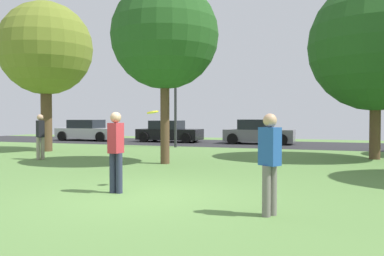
{
  "coord_description": "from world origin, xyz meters",
  "views": [
    {
      "loc": [
        3.64,
        -7.47,
        1.65
      ],
      "look_at": [
        0.0,
        3.14,
        1.31
      ],
      "focal_mm": 37.47,
      "sensor_mm": 36.0,
      "label": 1
    }
  ],
  "objects_px": {
    "parked_car_silver": "(88,131)",
    "oak_tree_left": "(46,49)",
    "person_catcher": "(270,159)",
    "person_bystander": "(116,148)",
    "frisbee_disc": "(153,112)",
    "parked_car_grey": "(258,133)",
    "street_lamp_post": "(175,105)",
    "parked_car_black": "(169,132)",
    "person_thrower": "(40,135)",
    "maple_tree_far": "(376,45)",
    "maple_tree_near": "(165,36)"
  },
  "relations": [
    {
      "from": "oak_tree_left",
      "to": "person_thrower",
      "type": "xyz_separation_m",
      "value": [
        2.22,
        -3.11,
        -3.82
      ]
    },
    {
      "from": "parked_car_silver",
      "to": "maple_tree_near",
      "type": "bearing_deg",
      "value": -46.33
    },
    {
      "from": "person_bystander",
      "to": "frisbee_disc",
      "type": "relative_size",
      "value": 5.57
    },
    {
      "from": "person_thrower",
      "to": "person_catcher",
      "type": "relative_size",
      "value": 1.01
    },
    {
      "from": "maple_tree_near",
      "to": "person_bystander",
      "type": "xyz_separation_m",
      "value": [
        1.06,
        -5.24,
        -3.45
      ]
    },
    {
      "from": "person_bystander",
      "to": "parked_car_black",
      "type": "xyz_separation_m",
      "value": [
        -5.36,
        16.14,
        -0.34
      ]
    },
    {
      "from": "person_catcher",
      "to": "street_lamp_post",
      "type": "height_order",
      "value": "street_lamp_post"
    },
    {
      "from": "person_catcher",
      "to": "frisbee_disc",
      "type": "height_order",
      "value": "frisbee_disc"
    },
    {
      "from": "person_catcher",
      "to": "maple_tree_far",
      "type": "bearing_deg",
      "value": -72.71
    },
    {
      "from": "maple_tree_far",
      "to": "person_thrower",
      "type": "xyz_separation_m",
      "value": [
        -12.0,
        -4.28,
        -3.41
      ]
    },
    {
      "from": "parked_car_black",
      "to": "frisbee_disc",
      "type": "bearing_deg",
      "value": -69.11
    },
    {
      "from": "parked_car_black",
      "to": "parked_car_grey",
      "type": "height_order",
      "value": "parked_car_grey"
    },
    {
      "from": "parked_car_grey",
      "to": "person_catcher",
      "type": "bearing_deg",
      "value": -79.92
    },
    {
      "from": "maple_tree_near",
      "to": "person_bystander",
      "type": "height_order",
      "value": "maple_tree_near"
    },
    {
      "from": "maple_tree_near",
      "to": "person_catcher",
      "type": "xyz_separation_m",
      "value": [
        4.45,
        -6.15,
        -3.48
      ]
    },
    {
      "from": "parked_car_grey",
      "to": "street_lamp_post",
      "type": "distance_m",
      "value": 5.7
    },
    {
      "from": "street_lamp_post",
      "to": "person_bystander",
      "type": "bearing_deg",
      "value": -74.54
    },
    {
      "from": "parked_car_silver",
      "to": "oak_tree_left",
      "type": "bearing_deg",
      "value": -69.84
    },
    {
      "from": "maple_tree_far",
      "to": "parked_car_black",
      "type": "distance_m",
      "value": 13.82
    },
    {
      "from": "parked_car_black",
      "to": "parked_car_grey",
      "type": "xyz_separation_m",
      "value": [
        5.72,
        0.0,
        0.03
      ]
    },
    {
      "from": "maple_tree_far",
      "to": "parked_car_grey",
      "type": "height_order",
      "value": "maple_tree_far"
    },
    {
      "from": "oak_tree_left",
      "to": "person_bystander",
      "type": "bearing_deg",
      "value": -44.12
    },
    {
      "from": "person_thrower",
      "to": "frisbee_disc",
      "type": "relative_size",
      "value": 5.5
    },
    {
      "from": "person_catcher",
      "to": "street_lamp_post",
      "type": "distance_m",
      "value": 14.74
    },
    {
      "from": "person_thrower",
      "to": "oak_tree_left",
      "type": "bearing_deg",
      "value": 157.2
    },
    {
      "from": "frisbee_disc",
      "to": "person_catcher",
      "type": "bearing_deg",
      "value": -31.65
    },
    {
      "from": "oak_tree_left",
      "to": "parked_car_black",
      "type": "xyz_separation_m",
      "value": [
        2.88,
        8.15,
        -4.15
      ]
    },
    {
      "from": "parked_car_grey",
      "to": "parked_car_silver",
      "type": "bearing_deg",
      "value": -177.96
    },
    {
      "from": "person_catcher",
      "to": "frisbee_disc",
      "type": "distance_m",
      "value": 3.54
    },
    {
      "from": "person_thrower",
      "to": "person_bystander",
      "type": "relative_size",
      "value": 0.99
    },
    {
      "from": "oak_tree_left",
      "to": "maple_tree_far",
      "type": "xyz_separation_m",
      "value": [
        14.21,
        1.18,
        -0.42
      ]
    },
    {
      "from": "person_bystander",
      "to": "parked_car_grey",
      "type": "bearing_deg",
      "value": 1.15
    },
    {
      "from": "parked_car_grey",
      "to": "street_lamp_post",
      "type": "xyz_separation_m",
      "value": [
        -3.71,
        -4.02,
        1.59
      ]
    },
    {
      "from": "oak_tree_left",
      "to": "parked_car_silver",
      "type": "relative_size",
      "value": 1.67
    },
    {
      "from": "person_thrower",
      "to": "parked_car_black",
      "type": "xyz_separation_m",
      "value": [
        0.66,
        11.26,
        -0.33
      ]
    },
    {
      "from": "person_catcher",
      "to": "person_bystander",
      "type": "relative_size",
      "value": 0.97
    },
    {
      "from": "maple_tree_far",
      "to": "person_bystander",
      "type": "distance_m",
      "value": 11.46
    },
    {
      "from": "oak_tree_left",
      "to": "maple_tree_near",
      "type": "bearing_deg",
      "value": -21.0
    },
    {
      "from": "person_catcher",
      "to": "oak_tree_left",
      "type": "bearing_deg",
      "value": -5.79
    },
    {
      "from": "person_catcher",
      "to": "parked_car_black",
      "type": "distance_m",
      "value": 19.18
    },
    {
      "from": "person_catcher",
      "to": "person_bystander",
      "type": "height_order",
      "value": "person_bystander"
    },
    {
      "from": "person_bystander",
      "to": "street_lamp_post",
      "type": "xyz_separation_m",
      "value": [
        -3.35,
        12.13,
        1.28
      ]
    },
    {
      "from": "oak_tree_left",
      "to": "parked_car_silver",
      "type": "height_order",
      "value": "oak_tree_left"
    },
    {
      "from": "parked_car_black",
      "to": "person_catcher",
      "type": "bearing_deg",
      "value": -62.84
    },
    {
      "from": "person_thrower",
      "to": "street_lamp_post",
      "type": "height_order",
      "value": "street_lamp_post"
    },
    {
      "from": "frisbee_disc",
      "to": "parked_car_grey",
      "type": "height_order",
      "value": "frisbee_disc"
    },
    {
      "from": "street_lamp_post",
      "to": "person_thrower",
      "type": "bearing_deg",
      "value": -110.22
    },
    {
      "from": "street_lamp_post",
      "to": "oak_tree_left",
      "type": "bearing_deg",
      "value": -139.76
    },
    {
      "from": "oak_tree_left",
      "to": "person_bystander",
      "type": "distance_m",
      "value": 12.09
    },
    {
      "from": "maple_tree_far",
      "to": "person_bystander",
      "type": "height_order",
      "value": "maple_tree_far"
    }
  ]
}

